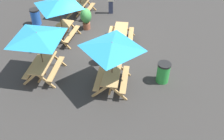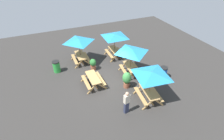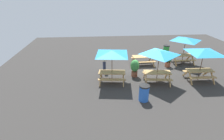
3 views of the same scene
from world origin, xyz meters
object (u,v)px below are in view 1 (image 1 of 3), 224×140
object	(u,v)px
potted_plant_0	(103,54)
potted_plant_1	(86,18)
picnic_table_3	(59,6)
picnic_table_2	(112,49)
picnic_table_4	(38,39)
trash_bin_green	(163,72)
picnic_table_0	(121,33)
person_standing	(111,0)
trash_bin_blue	(36,17)

from	to	relation	value
potted_plant_0	potted_plant_1	world-z (taller)	potted_plant_1
picnic_table_3	picnic_table_2	bearing A→B (deg)	50.71
picnic_table_4	trash_bin_green	xyz separation A→B (m)	(-0.36, 5.36, -1.49)
picnic_table_0	person_standing	bearing A→B (deg)	-164.16
picnic_table_0	person_standing	world-z (taller)	person_standing
picnic_table_2	picnic_table_4	bearing A→B (deg)	-94.69
trash_bin_blue	person_standing	world-z (taller)	person_standing
potted_plant_1	person_standing	size ratio (longest dim) A/B	0.77
picnic_table_2	potted_plant_0	world-z (taller)	picnic_table_2
picnic_table_0	trash_bin_blue	distance (m)	5.45
picnic_table_0	trash_bin_blue	xyz separation A→B (m)	(-1.27, -5.30, -0.07)
person_standing	trash_bin_green	bearing A→B (deg)	-72.34
picnic_table_3	picnic_table_4	world-z (taller)	same
trash_bin_green	picnic_table_0	bearing A→B (deg)	-141.96
trash_bin_green	person_standing	world-z (taller)	person_standing
picnic_table_4	trash_bin_green	bearing A→B (deg)	94.95
trash_bin_blue	picnic_table_4	bearing A→B (deg)	25.79
picnic_table_3	trash_bin_blue	size ratio (longest dim) A/B	2.38
picnic_table_2	picnic_table_3	xyz separation A→B (m)	(-3.32, -3.22, 0.00)
person_standing	potted_plant_1	bearing A→B (deg)	-127.59
picnic_table_3	potted_plant_0	xyz separation A→B (m)	(1.78, 2.58, -1.43)
trash_bin_blue	potted_plant_0	size ratio (longest dim) A/B	0.95
picnic_table_0	person_standing	distance (m)	3.51
picnic_table_4	picnic_table_0	bearing A→B (deg)	136.90
picnic_table_3	trash_bin_green	world-z (taller)	picnic_table_3
potted_plant_0	picnic_table_0	bearing A→B (deg)	162.76
picnic_table_0	picnic_table_2	distance (m)	3.78
picnic_table_4	trash_bin_blue	distance (m)	5.21
potted_plant_1	person_standing	xyz separation A→B (m)	(-2.17, 1.13, 0.15)
trash_bin_blue	potted_plant_0	distance (m)	5.69
potted_plant_0	person_standing	size ratio (longest dim) A/B	0.61
trash_bin_green	potted_plant_1	size ratio (longest dim) A/B	0.76
picnic_table_2	potted_plant_0	size ratio (longest dim) A/B	2.28
picnic_table_2	potted_plant_0	distance (m)	2.20
picnic_table_0	picnic_table_4	bearing A→B (deg)	-45.53
trash_bin_blue	potted_plant_0	xyz separation A→B (m)	(3.22, 4.69, 0.07)
picnic_table_2	person_standing	xyz separation A→B (m)	(-6.83, -1.07, -1.10)
picnic_table_3	person_standing	bearing A→B (deg)	155.09
trash_bin_green	potted_plant_0	bearing A→B (deg)	-107.61
picnic_table_4	potted_plant_0	xyz separation A→B (m)	(-1.27, 2.52, -1.43)
picnic_table_2	picnic_table_3	world-z (taller)	same
picnic_table_3	potted_plant_0	bearing A→B (deg)	61.96
trash_bin_blue	person_standing	xyz separation A→B (m)	(-2.07, 4.27, 0.39)
trash_bin_green	potted_plant_0	xyz separation A→B (m)	(-0.90, -2.84, 0.07)
picnic_table_4	potted_plant_0	distance (m)	3.16
trash_bin_blue	potted_plant_0	world-z (taller)	potted_plant_0
picnic_table_0	potted_plant_1	size ratio (longest dim) A/B	1.42
person_standing	picnic_table_0	bearing A→B (deg)	-82.96
trash_bin_green	trash_bin_blue	bearing A→B (deg)	-118.70
picnic_table_0	potted_plant_0	world-z (taller)	potted_plant_0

